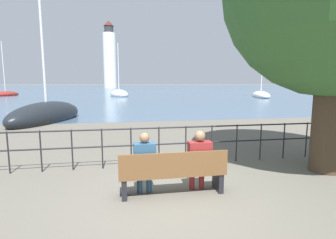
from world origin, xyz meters
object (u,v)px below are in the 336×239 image
(harbor_lighthouse, at_px, (110,57))
(park_bench, at_px, (173,173))
(sailboat_0, at_px, (119,94))
(seated_person_right, at_px, (199,158))
(sailboat_2, at_px, (261,95))
(sailboat_3, at_px, (6,94))
(seated_person_left, at_px, (145,162))
(sailboat_4, at_px, (47,115))

(harbor_lighthouse, bearing_deg, park_bench, -87.43)
(sailboat_0, relative_size, harbor_lighthouse, 0.31)
(seated_person_right, distance_m, sailboat_2, 38.61)
(sailboat_3, bearing_deg, harbor_lighthouse, 97.83)
(seated_person_left, bearing_deg, sailboat_0, 90.93)
(park_bench, distance_m, sailboat_2, 38.96)
(sailboat_3, xyz_separation_m, sailboat_4, (15.37, -33.81, 0.09))
(sailboat_2, distance_m, harbor_lighthouse, 88.97)
(harbor_lighthouse, bearing_deg, seated_person_left, -87.70)
(sailboat_0, relative_size, sailboat_2, 0.75)
(park_bench, relative_size, seated_person_left, 1.67)
(sailboat_3, distance_m, sailboat_4, 37.14)
(seated_person_left, xyz_separation_m, harbor_lighthouse, (-4.71, 117.00, 12.93))
(park_bench, bearing_deg, seated_person_right, 8.01)
(seated_person_right, bearing_deg, park_bench, -171.99)
(seated_person_left, xyz_separation_m, sailboat_0, (-0.64, 39.19, -0.34))
(park_bench, bearing_deg, sailboat_2, 57.94)
(sailboat_2, bearing_deg, sailboat_3, -176.82)
(sailboat_4, bearing_deg, sailboat_2, 59.02)
(sailboat_2, distance_m, sailboat_3, 42.98)
(seated_person_right, height_order, sailboat_4, sailboat_4)
(seated_person_left, bearing_deg, sailboat_2, 57.20)
(seated_person_left, height_order, seated_person_right, seated_person_right)
(seated_person_right, distance_m, sailboat_3, 49.68)
(sailboat_3, bearing_deg, sailboat_2, 3.60)
(sailboat_3, relative_size, harbor_lighthouse, 0.33)
(seated_person_right, xyz_separation_m, sailboat_0, (-1.74, 39.19, -0.34))
(sailboat_0, bearing_deg, sailboat_2, -35.08)
(seated_person_left, distance_m, seated_person_right, 1.10)
(park_bench, xyz_separation_m, seated_person_left, (-0.55, 0.08, 0.25))
(seated_person_right, bearing_deg, sailboat_3, 115.17)
(seated_person_left, height_order, harbor_lighthouse, harbor_lighthouse)
(seated_person_left, bearing_deg, seated_person_right, -0.08)
(seated_person_left, xyz_separation_m, sailboat_3, (-20.03, 44.96, -0.41))
(sailboat_2, distance_m, sailboat_4, 33.84)
(park_bench, height_order, sailboat_4, sailboat_4)
(park_bench, relative_size, sailboat_2, 0.17)
(seated_person_right, xyz_separation_m, harbor_lighthouse, (-5.81, 117.00, 12.93))
(seated_person_right, bearing_deg, sailboat_0, 92.54)
(sailboat_0, height_order, sailboat_4, sailboat_4)
(park_bench, bearing_deg, sailboat_4, 114.87)
(seated_person_right, bearing_deg, sailboat_4, 117.30)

